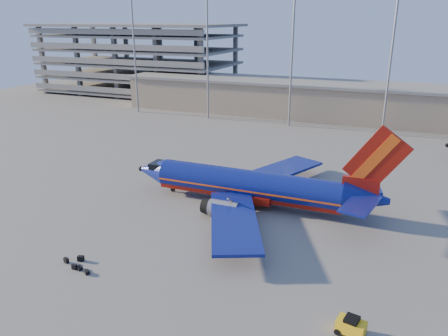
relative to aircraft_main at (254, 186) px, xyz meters
The scene contains 7 objects.
ground 3.47m from the aircraft_main, 156.30° to the right, with size 220.00×220.00×0.00m, color slate.
terminal_building 57.61m from the aircraft_main, 82.18° to the left, with size 122.00×16.00×8.50m.
parking_garage 97.70m from the aircraft_main, 131.27° to the left, with size 62.00×32.00×21.40m.
light_mast_row 47.57m from the aircraft_main, 86.39° to the left, with size 101.60×1.60×28.65m.
aircraft_main is the anchor object (origin of this frame).
baggage_tug 25.44m from the aircraft_main, 54.09° to the right, with size 2.37×1.70×1.55m.
luggage_pile 23.61m from the aircraft_main, 117.66° to the right, with size 3.80×2.24×0.53m.
Camera 1 is at (18.72, -48.60, 22.85)m, focal length 35.00 mm.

